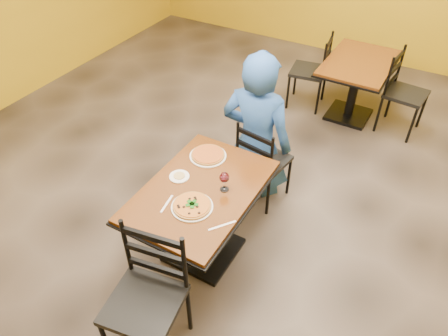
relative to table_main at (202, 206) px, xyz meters
The scene contains 17 objects.
floor 0.75m from the table_main, 90.00° to the left, with size 7.00×8.00×0.01m, color black.
table_main is the anchor object (origin of this frame).
table_second 2.79m from the table_main, 80.43° to the left, with size 0.77×1.13×0.75m.
chair_main_near 0.92m from the table_main, 82.34° to the right, with size 0.46×0.46×1.02m, color black, non-canonical shape.
chair_main_far 0.91m from the table_main, 81.47° to the left, with size 0.41×0.41×0.90m, color black, non-canonical shape.
chair_second_left 2.75m from the table_main, 92.65° to the left, with size 0.43×0.43×0.94m, color black, non-canonical shape.
chair_second_right 2.94m from the table_main, 69.02° to the left, with size 0.43×0.43×0.96m, color black, non-canonical shape.
diner 1.02m from the table_main, 90.41° to the left, with size 0.70×0.46×1.47m, color #1C459C.
plate_main 0.29m from the table_main, 75.71° to the right, with size 0.31×0.31×0.01m, color white.
pizza_main 0.30m from the table_main, 75.71° to the right, with size 0.28×0.28×0.02m, color #93350A.
plate_far 0.45m from the table_main, 113.07° to the left, with size 0.31×0.31×0.01m, color white.
pizza_far 0.45m from the table_main, 113.07° to the left, with size 0.28×0.28×0.02m, color #C58525.
side_plate 0.30m from the table_main, behind, with size 0.16×0.16×0.01m, color white.
dip 0.30m from the table_main, behind, with size 0.09×0.09×0.01m, color tan.
wine_glass 0.34m from the table_main, 26.85° to the left, with size 0.08×0.08×0.18m, color white, non-canonical shape.
fork 0.35m from the table_main, 116.60° to the right, with size 0.01×0.19×0.00m, color silver.
knife 0.46m from the table_main, 36.81° to the right, with size 0.01×0.21×0.00m, color silver.
Camera 1 is at (1.32, -2.48, 2.97)m, focal length 33.90 mm.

